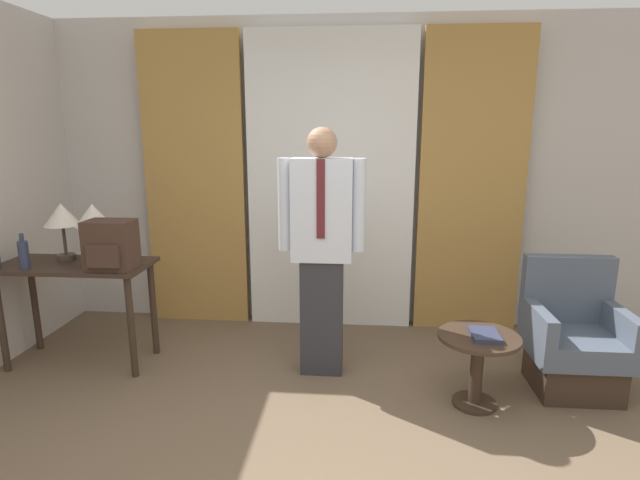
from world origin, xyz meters
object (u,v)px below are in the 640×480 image
object	(u,v)px
bottle_near_edge	(24,254)
side_table	(477,358)
table_lamp_left	(62,217)
book	(485,335)
person	(321,244)
table_lamp_right	(93,218)
backpack	(111,245)
desk	(76,281)
armchair	(573,343)

from	to	relation	value
bottle_near_edge	side_table	xyz separation A→B (m)	(3.14, -0.22, -0.56)
table_lamp_left	book	xyz separation A→B (m)	(3.03, -0.51, -0.62)
bottle_near_edge	person	world-z (taller)	person
table_lamp_right	bottle_near_edge	bearing A→B (deg)	-145.61
side_table	backpack	bearing A→B (deg)	174.05
backpack	book	size ratio (longest dim) A/B	1.52
person	desk	bearing A→B (deg)	179.90
book	desk	bearing A→B (deg)	172.05
bottle_near_edge	side_table	bearing A→B (deg)	-3.97
armchair	side_table	distance (m)	0.76
side_table	bottle_near_edge	bearing A→B (deg)	176.03
armchair	backpack	bearing A→B (deg)	-179.64
table_lamp_left	desk	bearing A→B (deg)	-40.66
bottle_near_edge	person	distance (m)	2.12
table_lamp_left	table_lamp_right	bearing A→B (deg)	0.00
backpack	book	distance (m)	2.60
side_table	person	bearing A→B (deg)	159.97
table_lamp_left	person	xyz separation A→B (m)	(1.96, -0.11, -0.14)
desk	book	bearing A→B (deg)	-7.95
side_table	book	xyz separation A→B (m)	(0.03, -0.02, 0.17)
desk	table_lamp_left	bearing A→B (deg)	139.34
desk	backpack	distance (m)	0.49
table_lamp_left	person	size ratio (longest dim) A/B	0.24
desk	backpack	world-z (taller)	backpack
table_lamp_right	backpack	xyz separation A→B (m)	(0.24, -0.22, -0.15)
table_lamp_right	book	bearing A→B (deg)	-10.38
desk	bottle_near_edge	bearing A→B (deg)	-148.81
backpack	armchair	size ratio (longest dim) A/B	0.39
desk	table_lamp_right	xyz separation A→B (m)	(0.12, 0.10, 0.47)
armchair	side_table	size ratio (longest dim) A/B	1.74
table_lamp_left	book	bearing A→B (deg)	-9.56
table_lamp_right	bottle_near_edge	xyz separation A→B (m)	(-0.39, -0.27, -0.22)
armchair	bottle_near_edge	bearing A→B (deg)	-179.04
armchair	desk	bearing A→B (deg)	178.43
book	table_lamp_left	bearing A→B (deg)	170.44
bottle_near_edge	person	xyz separation A→B (m)	(2.11, 0.16, 0.08)
table_lamp_right	book	xyz separation A→B (m)	(2.78, -0.51, -0.62)
backpack	person	world-z (taller)	person
bottle_near_edge	book	world-z (taller)	bottle_near_edge
desk	side_table	xyz separation A→B (m)	(2.88, -0.38, -0.32)
table_lamp_right	side_table	size ratio (longest dim) A/B	0.84
table_lamp_right	table_lamp_left	bearing A→B (deg)	180.00
desk	person	xyz separation A→B (m)	(1.84, -0.00, 0.32)
person	book	distance (m)	1.23
table_lamp_left	side_table	distance (m)	3.14
person	book	bearing A→B (deg)	-20.71
armchair	book	xyz separation A→B (m)	(-0.68, -0.31, 0.17)
backpack	armchair	xyz separation A→B (m)	(3.22, 0.02, -0.63)
table_lamp_right	armchair	distance (m)	3.55
table_lamp_right	desk	bearing A→B (deg)	-139.34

